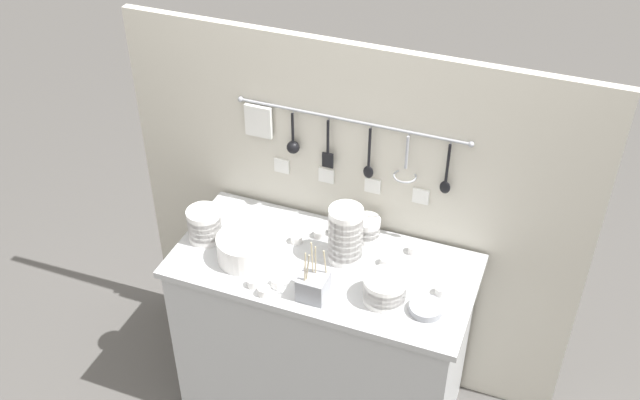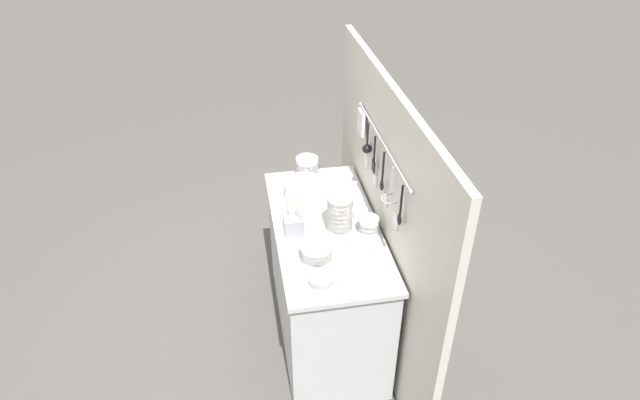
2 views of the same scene
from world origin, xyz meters
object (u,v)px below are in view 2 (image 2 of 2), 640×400
object	(u,v)px
bowl_stack_tall_left	(368,225)
cup_front_right	(336,206)
cup_edge_far	(375,255)
cup_mid_row	(358,216)
bowl_stack_wide_centre	(316,252)
bowl_stack_back_corner	(340,213)
cup_beside_plates	(283,206)
steel_mixing_bowl	(321,280)
cutlery_caddy	(294,224)
cup_back_right	(291,213)
cup_edge_near	(350,247)
cup_by_caddy	(279,212)
cup_front_left	(345,281)
cup_centre	(350,212)
plate_stack	(304,189)
bowl_stack_short_front	(307,168)

from	to	relation	value
bowl_stack_tall_left	cup_front_right	world-z (taller)	bowl_stack_tall_left
cup_edge_far	bowl_stack_tall_left	bearing A→B (deg)	174.82
cup_mid_row	bowl_stack_wide_centre	bearing A→B (deg)	-43.56
bowl_stack_back_corner	cup_beside_plates	size ratio (longest dim) A/B	5.12
steel_mixing_bowl	cutlery_caddy	distance (m)	0.44
bowl_stack_back_corner	cup_mid_row	distance (m)	0.20
cup_front_right	cup_back_right	distance (m)	0.28
bowl_stack_back_corner	cup_front_right	world-z (taller)	bowl_stack_back_corner
cup_beside_plates	cup_edge_near	xyz separation A→B (m)	(0.46, 0.32, 0.00)
cup_front_right	cup_mid_row	world-z (taller)	same
cup_mid_row	cup_by_caddy	world-z (taller)	same
cutlery_caddy	steel_mixing_bowl	bearing A→B (deg)	10.15
steel_mixing_bowl	cutlery_caddy	size ratio (longest dim) A/B	0.53
cup_by_caddy	steel_mixing_bowl	bearing A→B (deg)	12.76
steel_mixing_bowl	cup_front_left	size ratio (longest dim) A/B	2.62
bowl_stack_back_corner	cup_by_caddy	world-z (taller)	bowl_stack_back_corner
cup_front_left	cup_back_right	xyz separation A→B (m)	(-0.62, -0.19, 0.00)
bowl_stack_back_corner	cutlery_caddy	distance (m)	0.27
cup_back_right	cup_centre	distance (m)	0.35
bowl_stack_tall_left	cup_back_right	size ratio (longest dim) A/B	2.32
bowl_stack_tall_left	plate_stack	xyz separation A→B (m)	(-0.43, -0.30, 0.00)
bowl_stack_tall_left	steel_mixing_bowl	bearing A→B (deg)	-43.85
cup_front_left	cup_centre	xyz separation A→B (m)	(-0.58, 0.15, 0.00)
bowl_stack_short_front	cup_edge_near	world-z (taller)	bowl_stack_short_front
plate_stack	cup_front_right	distance (m)	0.23
bowl_stack_wide_centre	cup_mid_row	xyz separation A→B (m)	(-0.32, 0.31, -0.04)
bowl_stack_wide_centre	bowl_stack_short_front	distance (m)	0.84
cup_front_left	cup_by_caddy	distance (m)	0.70
bowl_stack_tall_left	cup_front_right	bearing A→B (deg)	-153.61
cup_front_right	cup_back_right	world-z (taller)	same
steel_mixing_bowl	cup_front_left	world-z (taller)	cup_front_left
bowl_stack_short_front	cup_front_left	xyz separation A→B (m)	(1.03, 0.03, -0.06)
cup_front_right	cup_centre	world-z (taller)	same
steel_mixing_bowl	bowl_stack_short_front	bearing A→B (deg)	175.00
cup_back_right	bowl_stack_back_corner	bearing A→B (deg)	52.34
steel_mixing_bowl	cup_back_right	bearing A→B (deg)	-172.70
cup_centre	cup_edge_near	size ratio (longest dim) A/B	1.00
steel_mixing_bowl	cup_edge_near	world-z (taller)	cup_edge_near
bowl_stack_wide_centre	cup_beside_plates	size ratio (longest dim) A/B	3.36
steel_mixing_bowl	cup_beside_plates	world-z (taller)	cup_beside_plates
cutlery_caddy	cup_mid_row	size ratio (longest dim) A/B	4.92
bowl_stack_short_front	cup_edge_near	distance (m)	0.79
cup_back_right	cup_edge_near	world-z (taller)	same
cup_front_right	steel_mixing_bowl	bearing A→B (deg)	-18.05
bowl_stack_wide_centre	cup_mid_row	distance (m)	0.45
plate_stack	steel_mixing_bowl	world-z (taller)	plate_stack
bowl_stack_back_corner	plate_stack	xyz separation A→B (m)	(-0.39, -0.15, -0.07)
cutlery_caddy	cup_mid_row	distance (m)	0.40
cutlery_caddy	cup_beside_plates	size ratio (longest dim) A/B	4.92
steel_mixing_bowl	cup_back_right	world-z (taller)	cup_back_right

